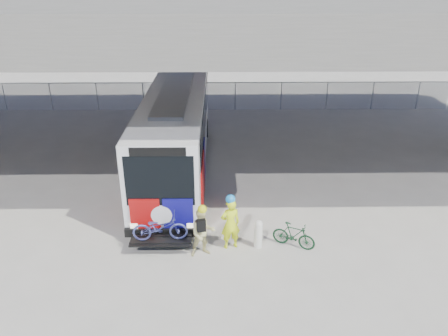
{
  "coord_description": "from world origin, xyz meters",
  "views": [
    {
      "loc": [
        -0.08,
        -15.81,
        8.59
      ],
      "look_at": [
        0.11,
        -0.68,
        1.6
      ],
      "focal_mm": 35.0,
      "sensor_mm": 36.0,
      "label": 1
    }
  ],
  "objects_px": {
    "bike_parked": "(294,235)",
    "cyclist_tan": "(203,232)",
    "bus": "(176,126)",
    "bollard": "(258,233)",
    "cyclist_hivis": "(230,223)"
  },
  "relations": [
    {
      "from": "bollard",
      "to": "bike_parked",
      "type": "distance_m",
      "value": 1.19
    },
    {
      "from": "bus",
      "to": "cyclist_hivis",
      "type": "distance_m",
      "value": 6.82
    },
    {
      "from": "cyclist_tan",
      "to": "bus",
      "type": "bearing_deg",
      "value": 87.85
    },
    {
      "from": "bus",
      "to": "bollard",
      "type": "distance_m",
      "value": 7.26
    },
    {
      "from": "bus",
      "to": "bike_parked",
      "type": "height_order",
      "value": "bus"
    },
    {
      "from": "bike_parked",
      "to": "cyclist_tan",
      "type": "bearing_deg",
      "value": 124.39
    },
    {
      "from": "bus",
      "to": "cyclist_hivis",
      "type": "relative_size",
      "value": 6.49
    },
    {
      "from": "bus",
      "to": "bike_parked",
      "type": "xyz_separation_m",
      "value": [
        4.4,
        -6.32,
        -1.66
      ]
    },
    {
      "from": "cyclist_tan",
      "to": "bike_parked",
      "type": "height_order",
      "value": "cyclist_tan"
    },
    {
      "from": "bus",
      "to": "bike_parked",
      "type": "relative_size",
      "value": 8.75
    },
    {
      "from": "bus",
      "to": "bollard",
      "type": "bearing_deg",
      "value": -63.03
    },
    {
      "from": "bus",
      "to": "bike_parked",
      "type": "distance_m",
      "value": 7.88
    },
    {
      "from": "cyclist_hivis",
      "to": "cyclist_tan",
      "type": "relative_size",
      "value": 1.08
    },
    {
      "from": "bollard",
      "to": "cyclist_hivis",
      "type": "height_order",
      "value": "cyclist_hivis"
    },
    {
      "from": "bus",
      "to": "cyclist_hivis",
      "type": "height_order",
      "value": "bus"
    }
  ]
}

